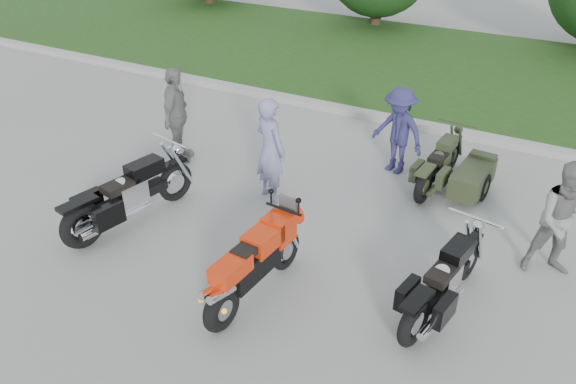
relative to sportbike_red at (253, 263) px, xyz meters
The scene contains 11 objects.
ground 0.92m from the sportbike_red, 140.18° to the left, with size 80.00×80.00×0.00m, color #A0A09A.
curb 6.50m from the sportbike_red, 94.84° to the left, with size 60.00×0.30×0.15m, color #A19F98.
grass_strip 10.63m from the sportbike_red, 92.95° to the left, with size 60.00×8.00×0.14m, color #305B1F.
sportbike_red is the anchor object (origin of this frame).
cruiser_left 2.77m from the sportbike_red, 168.58° to the left, with size 0.69×2.49×0.97m.
cruiser_right 2.44m from the sportbike_red, 21.77° to the left, with size 0.56×2.22×0.86m.
cruiser_sidecar 4.43m from the sportbike_red, 67.35° to the left, with size 1.11×2.08×0.80m.
person_stripe 2.64m from the sportbike_red, 114.87° to the left, with size 0.67×0.44×1.85m, color #7F7EAC.
person_grey 4.29m from the sportbike_red, 35.79° to the left, with size 0.85×0.66×1.74m, color gray.
person_denim 4.36m from the sportbike_red, 83.62° to the left, with size 1.07×0.62×1.66m, color navy.
person_back 4.41m from the sportbike_red, 140.60° to the left, with size 1.09×0.45×1.86m, color gray.
Camera 1 is at (3.71, -5.37, 5.15)m, focal length 35.00 mm.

